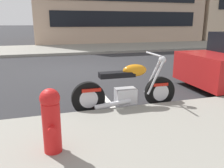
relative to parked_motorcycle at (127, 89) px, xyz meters
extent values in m
plane|color=#28282B|center=(-0.22, 4.10, -0.43)|extent=(260.00, 260.00, 0.00)
cube|color=gray|center=(11.78, 10.75, -0.36)|extent=(120.00, 5.00, 0.14)
cube|color=silver|center=(-0.22, 0.54, -0.42)|extent=(0.12, 2.20, 0.01)
cylinder|color=black|center=(0.72, -0.01, -0.11)|extent=(0.63, 0.12, 0.63)
cylinder|color=silver|center=(0.72, -0.01, -0.11)|extent=(0.35, 0.12, 0.35)
cylinder|color=black|center=(-0.76, 0.01, -0.11)|extent=(0.63, 0.12, 0.63)
cylinder|color=silver|center=(-0.76, 0.01, -0.11)|extent=(0.35, 0.12, 0.35)
cube|color=silver|center=(-0.02, 0.00, -0.13)|extent=(0.40, 0.27, 0.30)
cube|color=black|center=(-0.20, 0.01, 0.31)|extent=(0.68, 0.23, 0.10)
ellipsoid|color=orange|center=(0.16, 0.00, 0.37)|extent=(0.48, 0.25, 0.24)
cube|color=#B7190F|center=(-0.71, 0.01, 0.06)|extent=(0.36, 0.18, 0.06)
cube|color=#B7190F|center=(0.70, 0.00, 0.06)|extent=(0.32, 0.16, 0.06)
cylinder|color=silver|center=(0.57, 0.07, 0.20)|extent=(0.34, 0.05, 0.65)
cylinder|color=silver|center=(0.57, -0.07, 0.20)|extent=(0.34, 0.05, 0.65)
cylinder|color=silver|center=(0.54, 0.00, 0.67)|extent=(0.04, 0.62, 0.04)
sphere|color=silver|center=(0.74, -0.01, 0.55)|extent=(0.15, 0.15, 0.15)
cylinder|color=silver|center=(-0.32, -0.13, -0.22)|extent=(0.71, 0.10, 0.16)
cylinder|color=black|center=(2.78, 1.58, -0.12)|extent=(0.62, 0.23, 0.62)
cylinder|color=red|center=(-1.48, -1.39, 0.03)|extent=(0.22, 0.22, 0.63)
sphere|color=red|center=(-1.48, -1.39, 0.40)|extent=(0.24, 0.24, 0.24)
cylinder|color=red|center=(-1.48, -1.25, 0.06)|extent=(0.10, 0.08, 0.10)
cylinder|color=red|center=(-1.48, -1.53, 0.06)|extent=(0.10, 0.08, 0.10)
cube|color=black|center=(4.88, 13.02, 1.49)|extent=(11.44, 0.06, 1.10)
camera|label=1|loc=(-1.54, -4.08, 1.27)|focal=37.39mm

